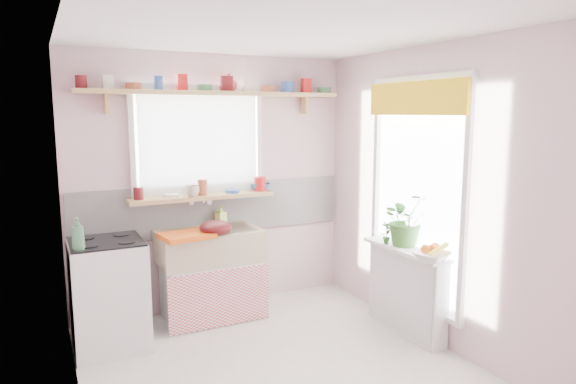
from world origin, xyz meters
name	(u,v)px	position (x,y,z in m)	size (l,w,h in m)	color
room	(308,176)	(0.66, 0.86, 1.37)	(3.20, 3.20, 3.20)	white
sink_unit	(211,273)	(-0.15, 1.29, 0.43)	(0.95, 0.65, 1.11)	white
cooker	(109,294)	(-1.10, 1.05, 0.46)	(0.58, 0.58, 0.93)	white
radiator_ledge	(406,289)	(1.30, 0.20, 0.40)	(0.22, 0.95, 0.78)	white
windowsill	(203,197)	(-0.15, 1.48, 1.14)	(1.40, 0.22, 0.04)	tan
pine_shelf	(216,93)	(0.00, 1.47, 2.12)	(2.52, 0.24, 0.04)	tan
shelf_crockery	(211,85)	(-0.04, 1.47, 2.19)	(2.47, 0.11, 0.12)	#590F14
sill_crockery	(203,189)	(-0.15, 1.48, 1.22)	(1.35, 0.11, 0.12)	#590F14
dish_tray	(187,236)	(-0.42, 1.10, 0.87)	(0.44, 0.33, 0.04)	orange
colander	(215,228)	(-0.15, 1.10, 0.92)	(0.29, 0.29, 0.13)	#4F0D10
jade_plant	(406,219)	(1.33, 0.27, 1.01)	(0.43, 0.37, 0.48)	#3A6D2B
fruit_bowl	(432,256)	(1.21, -0.20, 0.81)	(0.28, 0.28, 0.07)	silver
herb_pot	(386,232)	(1.21, 0.40, 0.88)	(0.11, 0.07, 0.21)	#326227
soap_bottle_sink	(221,215)	(0.03, 1.50, 0.94)	(0.08, 0.09, 0.19)	#CBDE62
sill_cup	(192,191)	(-0.27, 1.42, 1.21)	(0.13, 0.13, 0.11)	beige
sill_bowl	(259,187)	(0.47, 1.54, 1.19)	(0.22, 0.22, 0.07)	#2D6193
shelf_vase	(229,83)	(0.15, 1.53, 2.23)	(0.16, 0.16, 0.17)	#B04336
cooker_bottle	(78,234)	(-1.32, 0.83, 1.04)	(0.10, 0.10, 0.25)	#408053
fruit	(432,249)	(1.22, -0.19, 0.87)	(0.20, 0.14, 0.10)	orange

